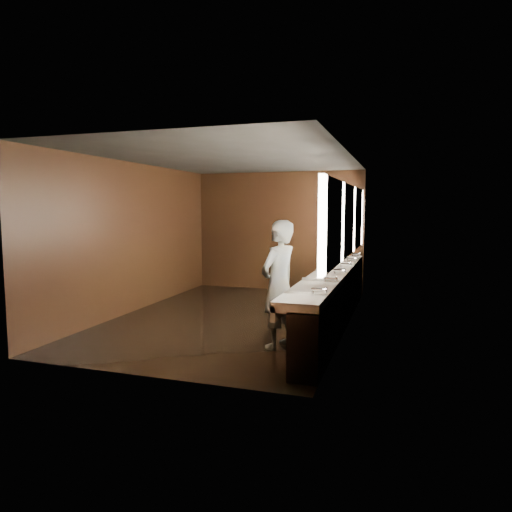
% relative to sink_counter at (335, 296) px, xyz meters
% --- Properties ---
extents(floor, '(6.00, 6.00, 0.00)m').
position_rel_sink_counter_xyz_m(floor, '(-1.79, -0.00, -0.50)').
color(floor, black).
rests_on(floor, ground).
extents(ceiling, '(4.00, 6.00, 0.02)m').
position_rel_sink_counter_xyz_m(ceiling, '(-1.79, -0.00, 2.30)').
color(ceiling, '#2D2D2B').
rests_on(ceiling, wall_back).
extents(wall_back, '(4.00, 0.02, 2.80)m').
position_rel_sink_counter_xyz_m(wall_back, '(-1.79, 3.00, 0.90)').
color(wall_back, black).
rests_on(wall_back, floor).
extents(wall_front, '(4.00, 0.02, 2.80)m').
position_rel_sink_counter_xyz_m(wall_front, '(-1.79, -3.00, 0.90)').
color(wall_front, black).
rests_on(wall_front, floor).
extents(wall_left, '(0.02, 6.00, 2.80)m').
position_rel_sink_counter_xyz_m(wall_left, '(-3.79, -0.00, 0.90)').
color(wall_left, black).
rests_on(wall_left, floor).
extents(wall_right, '(0.02, 6.00, 2.80)m').
position_rel_sink_counter_xyz_m(wall_right, '(0.21, -0.00, 0.90)').
color(wall_right, black).
rests_on(wall_right, floor).
extents(sink_counter, '(0.55, 5.40, 1.01)m').
position_rel_sink_counter_xyz_m(sink_counter, '(0.00, 0.00, 0.00)').
color(sink_counter, black).
rests_on(sink_counter, floor).
extents(mirror_band, '(0.06, 5.03, 1.15)m').
position_rel_sink_counter_xyz_m(mirror_band, '(0.19, -0.00, 1.25)').
color(mirror_band, white).
rests_on(mirror_band, wall_right).
extents(person, '(0.64, 0.77, 1.79)m').
position_rel_sink_counter_xyz_m(person, '(-0.58, -1.44, 0.40)').
color(person, '#9ABDE6').
rests_on(person, floor).
extents(trash_bin, '(0.47, 0.47, 0.61)m').
position_rel_sink_counter_xyz_m(trash_bin, '(-0.22, -1.65, -0.19)').
color(trash_bin, black).
rests_on(trash_bin, floor).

